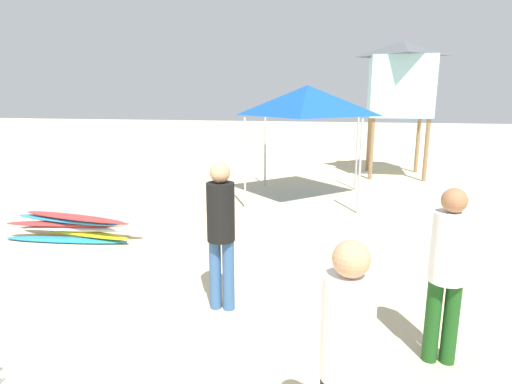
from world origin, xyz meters
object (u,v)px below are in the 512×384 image
popup_canopy (307,101)px  lifeguard_tower (400,79)px  lifeguard_near_right (346,353)px  lifeguard_near_center (447,265)px  surfboard_pile (72,227)px  lifeguard_near_left (221,227)px

popup_canopy → lifeguard_tower: (2.50, 3.61, 0.61)m
lifeguard_near_right → popup_canopy: 8.21m
lifeguard_near_center → popup_canopy: size_ratio=0.62×
popup_canopy → surfboard_pile: bearing=-132.6°
lifeguard_near_center → lifeguard_near_right: (-0.90, -1.55, -0.01)m
surfboard_pile → lifeguard_near_right: (4.66, -4.00, 0.73)m
lifeguard_near_center → surfboard_pile: bearing=156.3°
lifeguard_near_left → surfboard_pile: bearing=150.3°
lifeguard_near_center → lifeguard_near_right: 1.79m
lifeguard_near_left → lifeguard_near_center: 2.38m
surfboard_pile → lifeguard_near_left: size_ratio=1.40×
surfboard_pile → lifeguard_tower: lifeguard_tower is taller
popup_canopy → lifeguard_tower: lifeguard_tower is taller
surfboard_pile → lifeguard_near_center: (5.57, -2.45, 0.74)m
lifeguard_near_left → lifeguard_tower: bearing=72.7°
surfboard_pile → lifeguard_near_right: 6.18m
lifeguard_tower → lifeguard_near_center: bearing=-93.7°
lifeguard_near_center → lifeguard_tower: lifeguard_tower is taller
lifeguard_near_right → lifeguard_tower: lifeguard_tower is taller
surfboard_pile → lifeguard_near_center: 6.13m
lifeguard_near_left → lifeguard_tower: lifeguard_tower is taller
lifeguard_near_right → lifeguard_tower: bearing=82.4°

